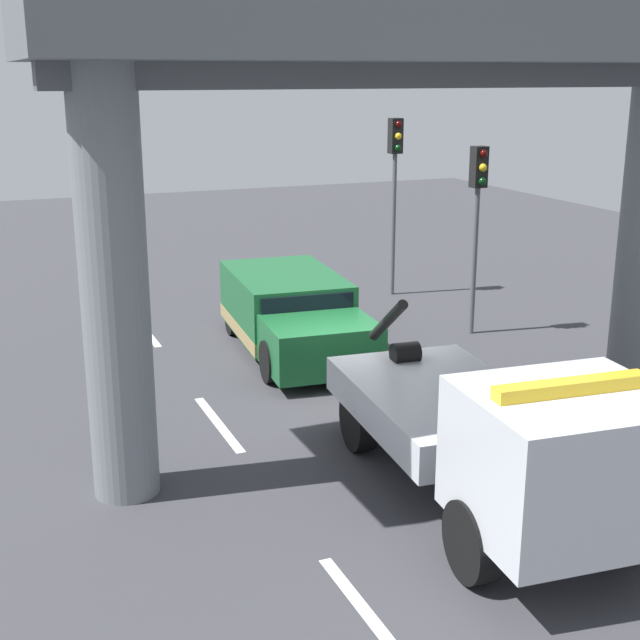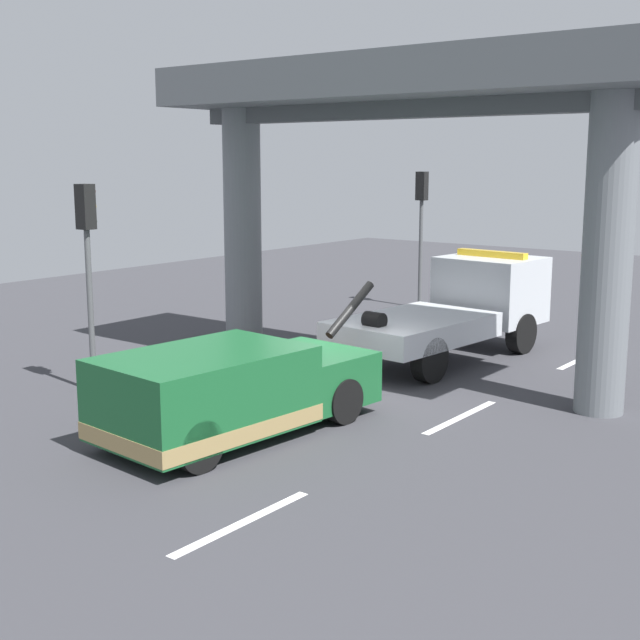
{
  "view_description": "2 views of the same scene",
  "coord_description": "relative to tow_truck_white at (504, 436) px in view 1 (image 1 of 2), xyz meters",
  "views": [
    {
      "loc": [
        13.51,
        -6.37,
        5.79
      ],
      "look_at": [
        -1.39,
        -0.18,
        1.22
      ],
      "focal_mm": 48.99,
      "sensor_mm": 36.0,
      "label": 1
    },
    {
      "loc": [
        -13.91,
        -10.0,
        4.73
      ],
      "look_at": [
        -0.39,
        0.36,
        1.56
      ],
      "focal_mm": 48.51,
      "sensor_mm": 36.0,
      "label": 2
    }
  ],
  "objects": [
    {
      "name": "ground_plane",
      "position": [
        -4.65,
        0.07,
        -1.25
      ],
      "size": [
        60.0,
        40.0,
        0.1
      ],
      "primitive_type": "cube",
      "color": "#38383D"
    },
    {
      "name": "lane_stripe_west",
      "position": [
        -10.65,
        -2.58,
        -1.2
      ],
      "size": [
        2.6,
        0.16,
        0.01
      ],
      "primitive_type": "cube",
      "color": "silver",
      "rests_on": "ground"
    },
    {
      "name": "lane_stripe_mid",
      "position": [
        -4.65,
        -2.58,
        -1.2
      ],
      "size": [
        2.6,
        0.16,
        0.01
      ],
      "primitive_type": "cube",
      "color": "silver",
      "rests_on": "ground"
    },
    {
      "name": "lane_stripe_east",
      "position": [
        1.35,
        -2.58,
        -1.2
      ],
      "size": [
        2.6,
        0.16,
        0.01
      ],
      "primitive_type": "cube",
      "color": "silver",
      "rests_on": "ground"
    },
    {
      "name": "tow_truck_white",
      "position": [
        0.0,
        0.0,
        0.0
      ],
      "size": [
        7.33,
        2.89,
        2.46
      ],
      "color": "silver",
      "rests_on": "ground"
    },
    {
      "name": "towed_van_green",
      "position": [
        -8.05,
        0.07,
        -0.42
      ],
      "size": [
        5.36,
        2.6,
        1.58
      ],
      "color": "#195B2D",
      "rests_on": "ground"
    },
    {
      "name": "overpass_structure",
      "position": [
        -2.73,
        0.07,
        4.4
      ],
      "size": [
        3.6,
        11.1,
        6.8
      ],
      "color": "slate",
      "rests_on": "ground"
    },
    {
      "name": "traffic_light_near",
      "position": [
        -11.63,
        4.33,
        2.19
      ],
      "size": [
        0.39,
        0.32,
        4.67
      ],
      "color": "#515456",
      "rests_on": "ground"
    },
    {
      "name": "traffic_light_far",
      "position": [
        -7.63,
        4.33,
        1.9
      ],
      "size": [
        0.39,
        0.32,
        4.26
      ],
      "color": "#515456",
      "rests_on": "ground"
    },
    {
      "name": "traffic_cone_orange",
      "position": [
        -4.75,
        1.65,
        -0.85
      ],
      "size": [
        0.62,
        0.62,
        0.74
      ],
      "color": "orange",
      "rests_on": "ground"
    }
  ]
}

